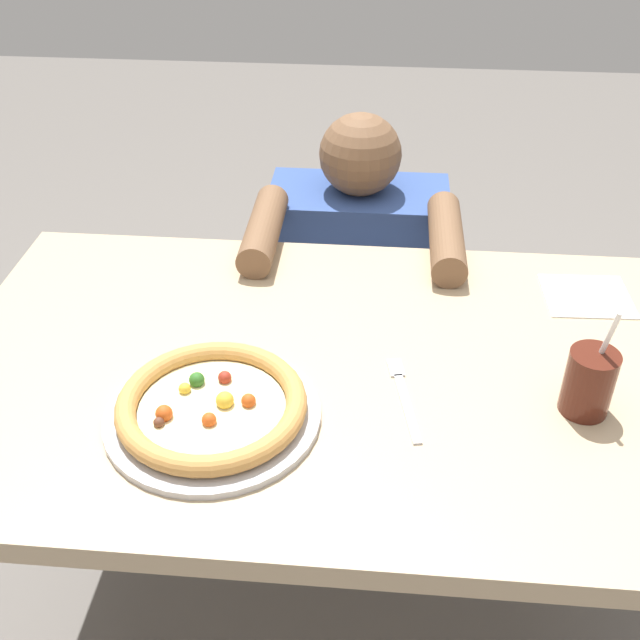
% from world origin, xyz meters
% --- Properties ---
extents(ground_plane, '(8.00, 8.00, 0.00)m').
position_xyz_m(ground_plane, '(0.00, 0.00, 0.00)').
color(ground_plane, '#66605B').
extents(dining_table, '(1.31, 0.80, 0.75)m').
position_xyz_m(dining_table, '(0.00, 0.00, 0.64)').
color(dining_table, tan).
rests_on(dining_table, ground).
extents(pizza_near, '(0.33, 0.33, 0.04)m').
position_xyz_m(pizza_near, '(-0.17, -0.14, 0.77)').
color(pizza_near, '#B7B7BC').
rests_on(pizza_near, dining_table).
extents(drink_cup_colored, '(0.08, 0.08, 0.19)m').
position_xyz_m(drink_cup_colored, '(0.40, -0.07, 0.80)').
color(drink_cup_colored, '#4C1E14').
rests_on(drink_cup_colored, dining_table).
extents(paper_napkin, '(0.17, 0.15, 0.00)m').
position_xyz_m(paper_napkin, '(0.47, 0.25, 0.75)').
color(paper_napkin, white).
rests_on(paper_napkin, dining_table).
extents(fork, '(0.06, 0.20, 0.00)m').
position_xyz_m(fork, '(0.12, -0.07, 0.75)').
color(fork, silver).
rests_on(fork, dining_table).
extents(diner_seated, '(0.45, 0.54, 0.95)m').
position_xyz_m(diner_seated, '(0.02, 0.61, 0.42)').
color(diner_seated, '#333847').
rests_on(diner_seated, ground).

